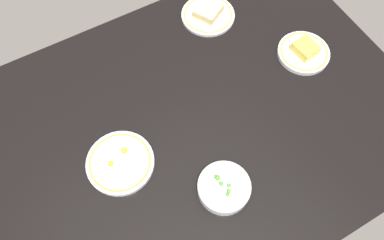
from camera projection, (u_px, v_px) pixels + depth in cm
name	position (u px, v px, depth cm)	size (l,w,h in cm)	color
dining_table	(192.00, 126.00, 116.26)	(136.62, 97.39, 4.00)	black
plate_cheese	(304.00, 52.00, 124.78)	(17.03, 17.03, 4.76)	silver
plate_eggs	(120.00, 162.00, 107.56)	(19.31, 19.31, 4.97)	silver
bowl_peas	(224.00, 188.00, 103.23)	(14.56, 14.56, 4.94)	silver
plate_sandwich	(208.00, 14.00, 132.32)	(18.58, 18.58, 4.26)	silver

